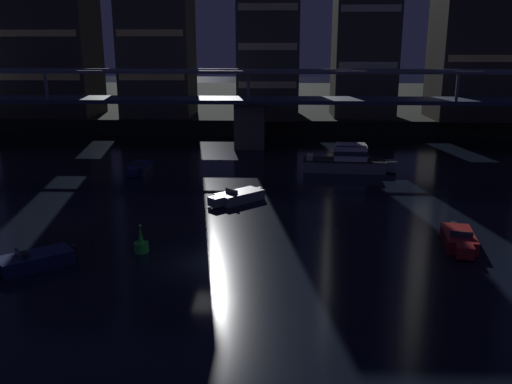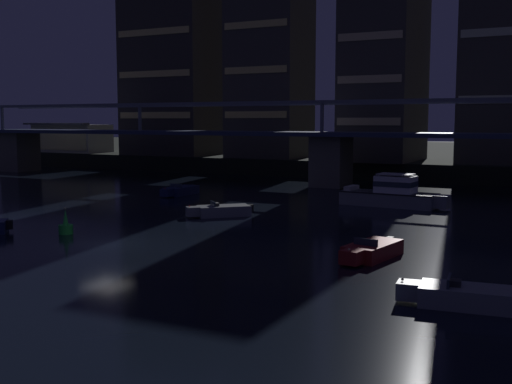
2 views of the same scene
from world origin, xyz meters
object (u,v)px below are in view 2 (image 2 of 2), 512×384
Objects in this scene: river_bridge at (331,145)px; waterfront_pavilion at (72,138)px; speedboat_near_right at (221,211)px; speedboat_near_center at (371,251)px; speedboat_mid_right at (180,191)px; tower_central at (385,61)px; tower_east_tall at (504,2)px; channel_buoy at (66,227)px; tower_west_low at (173,55)px; tower_west_tall at (270,49)px; cabin_cruiser_near_left at (392,194)px; speedboat_mid_left at (466,296)px.

waterfront_pavilion is at bearing 166.31° from river_bridge.
river_bridge is at bearing 90.78° from speedboat_near_right.
speedboat_mid_right is at bearing 142.37° from speedboat_near_center.
tower_central is 5.73× the size of speedboat_near_right.
channel_buoy is at bearing -112.11° from tower_east_tall.
speedboat_mid_right is at bearing 136.27° from speedboat_near_right.
tower_west_low is 2.39× the size of waterfront_pavilion.
tower_west_tall reaches higher than speedboat_near_center.
waterfront_pavilion is (-18.97, -1.27, -12.45)m from tower_west_low.
tower_west_low is 6.73× the size of speedboat_near_right.
cabin_cruiser_near_left is 29.49m from speedboat_mid_left.
waterfront_pavilion reaches higher than cabin_cruiser_near_left.
speedboat_mid_left is 25.94m from channel_buoy.
speedboat_near_right is at bearing 147.53° from speedboat_near_center.
waterfront_pavilion is at bearing 145.64° from speedboat_mid_right.
tower_west_tall is at bearing -178.33° from tower_east_tall.
tower_west_tall is at bearing 122.79° from speedboat_mid_left.
channel_buoy is at bearing -75.24° from speedboat_mid_right.
river_bridge reaches higher than speedboat_mid_left.
river_bridge is 22.93m from tower_west_tall.
tower_west_tall is at bearing 100.80° from channel_buoy.
speedboat_near_center is 9.01m from speedboat_mid_left.
waterfront_pavilion is (-34.89, -1.39, -12.48)m from tower_west_tall.
speedboat_near_center is at bearing -77.80° from cabin_cruiser_near_left.
tower_west_tall is 3.21× the size of cabin_cruiser_near_left.
tower_central is (1.98, 13.48, 10.12)m from river_bridge.
tower_central is 2.73× the size of cabin_cruiser_near_left.
speedboat_mid_left is at bearing -70.85° from tower_central.
tower_west_low reaches higher than waterfront_pavilion.
tower_west_low is at bearing -178.76° from tower_east_tall.
tower_west_tall is 32.56m from speedboat_mid_right.
cabin_cruiser_near_left is (-5.22, -27.35, -19.81)m from tower_east_tall.
tower_west_tall is 37.08m from waterfront_pavilion.
tower_west_low is at bearing 117.30° from channel_buoy.
waterfront_pavilion is at bearing 157.09° from cabin_cruiser_near_left.
tower_east_tall is 46.49m from speedboat_near_right.
speedboat_mid_left is at bearing -38.20° from speedboat_near_right.
channel_buoy is (5.62, -21.31, 0.06)m from speedboat_mid_right.
tower_east_tall is at bearing 2.00° from waterfront_pavilion.
speedboat_near_center is (4.49, -20.78, -0.64)m from cabin_cruiser_near_left.
speedboat_near_center is (44.88, -47.13, -16.48)m from tower_west_low.
tower_west_low is at bearing -179.47° from tower_central.
speedboat_mid_right is 2.95× the size of channel_buoy.
tower_east_tall reaches higher than tower_west_low.
tower_west_low is 32.00m from tower_central.
waterfront_pavilion is (-64.59, -2.26, -16.42)m from tower_east_tall.
river_bridge is 22.97× the size of speedboat_near_right.
tower_central reaches higher than speedboat_near_right.
cabin_cruiser_near_left is at bearing -33.12° from tower_west_low.
tower_central is 15.03m from tower_east_tall.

